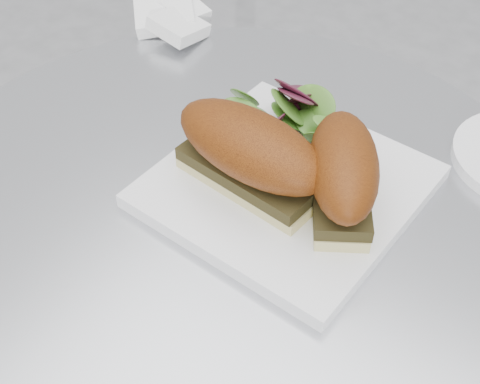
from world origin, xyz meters
name	(u,v)px	position (x,y,z in m)	size (l,w,h in m)	color
table	(228,346)	(0.00, 0.00, 0.49)	(0.70, 0.70, 0.73)	#B6B8BE
plate	(287,186)	(0.04, 0.06, 0.74)	(0.24, 0.24, 0.02)	white
sandwich_left	(251,152)	(0.01, 0.04, 0.79)	(0.18, 0.10, 0.08)	#CCC07F
sandwich_right	(343,172)	(0.09, 0.06, 0.79)	(0.13, 0.16, 0.08)	#CCC07F
salad	(291,112)	(0.00, 0.13, 0.77)	(0.12, 0.12, 0.05)	#579631
napkin	(172,25)	(-0.25, 0.24, 0.74)	(0.11, 0.11, 0.02)	white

